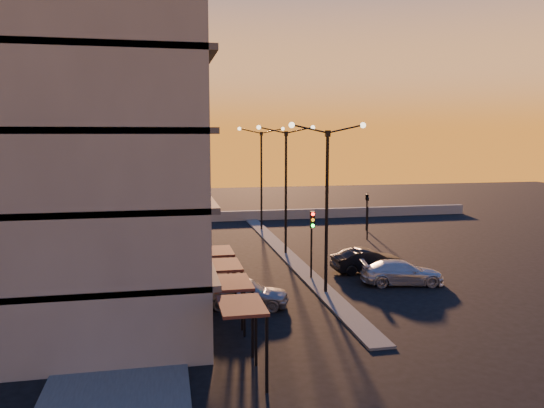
{
  "coord_description": "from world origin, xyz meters",
  "views": [
    {
      "loc": [
        -8.67,
        -27.6,
        8.87
      ],
      "look_at": [
        -1.78,
        6.32,
        4.3
      ],
      "focal_mm": 35.0,
      "sensor_mm": 36.0,
      "label": 1
    }
  ],
  "objects_px": {
    "traffic_light_main": "(312,234)",
    "streetlamp_mid": "(286,179)",
    "car_sedan": "(367,260)",
    "car_hatchback": "(245,293)",
    "car_wagon": "(402,272)"
  },
  "relations": [
    {
      "from": "traffic_light_main",
      "to": "streetlamp_mid",
      "type": "bearing_deg",
      "value": 90.0
    },
    {
      "from": "car_sedan",
      "to": "car_wagon",
      "type": "xyz_separation_m",
      "value": [
        0.98,
        -3.04,
        -0.05
      ]
    },
    {
      "from": "car_hatchback",
      "to": "car_wagon",
      "type": "height_order",
      "value": "car_hatchback"
    },
    {
      "from": "car_sedan",
      "to": "car_hatchback",
      "type": "bearing_deg",
      "value": 119.23
    },
    {
      "from": "car_wagon",
      "to": "streetlamp_mid",
      "type": "bearing_deg",
      "value": 39.47
    },
    {
      "from": "car_sedan",
      "to": "car_wagon",
      "type": "bearing_deg",
      "value": -164.24
    },
    {
      "from": "car_sedan",
      "to": "streetlamp_mid",
      "type": "bearing_deg",
      "value": 31.73
    },
    {
      "from": "car_hatchback",
      "to": "streetlamp_mid",
      "type": "bearing_deg",
      "value": -8.13
    },
    {
      "from": "car_hatchback",
      "to": "traffic_light_main",
      "type": "bearing_deg",
      "value": -33.57
    },
    {
      "from": "streetlamp_mid",
      "to": "traffic_light_main",
      "type": "height_order",
      "value": "streetlamp_mid"
    },
    {
      "from": "streetlamp_mid",
      "to": "car_wagon",
      "type": "height_order",
      "value": "streetlamp_mid"
    },
    {
      "from": "car_hatchback",
      "to": "car_sedan",
      "type": "relative_size",
      "value": 0.98
    },
    {
      "from": "car_hatchback",
      "to": "car_sedan",
      "type": "bearing_deg",
      "value": -44.08
    },
    {
      "from": "streetlamp_mid",
      "to": "car_hatchback",
      "type": "bearing_deg",
      "value": -112.74
    },
    {
      "from": "traffic_light_main",
      "to": "car_hatchback",
      "type": "relative_size",
      "value": 0.94
    }
  ]
}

